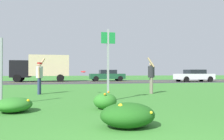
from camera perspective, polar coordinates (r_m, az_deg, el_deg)
The scene contains 14 objects.
ground_plane at distance 13.90m, azimuth -8.81°, elevation -5.24°, with size 120.00×120.00×0.00m, color #387A2D.
highway_strip at distance 25.73m, azimuth -10.24°, elevation -3.10°, with size 120.00×9.28×0.01m, color #38383A.
highway_center_stripe at distance 25.73m, azimuth -10.24°, elevation -3.09°, with size 120.00×0.16×0.00m, color yellow.
daylily_clump_near_camera at distance 6.83m, azimuth -24.19°, elevation -8.26°, with size 0.99×1.05×0.46m.
daylily_clump_mid_center at distance 4.55m, azimuth 4.11°, elevation -11.65°, with size 1.13×0.90×0.51m.
daylily_clump_mid_left at distance 6.75m, azimuth -1.82°, elevation -8.07°, with size 0.71×0.72×0.54m.
sign_post_near_path at distance 8.32m, azimuth -26.96°, elevation -0.37°, with size 0.07×0.10×2.30m.
sign_post_by_roadside at distance 8.59m, azimuth -1.04°, elevation 3.25°, with size 0.56×0.10×2.83m.
person_thrower_red_cap_gray_shirt at distance 11.78m, azimuth -18.41°, elevation -1.17°, with size 0.45×0.51×1.88m.
person_catcher_dark_shirt at distance 11.74m, azimuth 10.19°, elevation -1.20°, with size 0.46×0.51×1.91m.
frisbee_red at distance 11.30m, azimuth -7.52°, elevation -0.45°, with size 0.25×0.25×0.09m.
car_white_leftmost at distance 28.01m, azimuth 20.64°, elevation -1.36°, with size 4.50×2.00×1.45m.
car_dark_green_center_left at distance 28.28m, azimuth -1.27°, elevation -1.40°, with size 4.50×2.00×1.45m.
box_truck_black at distance 27.94m, azimuth -17.76°, elevation 0.81°, with size 6.70×2.46×3.20m.
Camera 1 is at (-0.75, -1.98, 1.12)m, focal length 35.03 mm.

